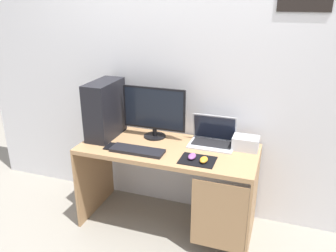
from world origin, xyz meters
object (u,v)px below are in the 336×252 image
object	(u,v)px
laptop	(213,139)
cell_phone	(111,146)
monitor	(154,112)
keyboard	(137,150)
mouse_left	(192,156)
pc_tower	(105,109)
projector	(246,143)
mouse_right	(204,160)

from	to	relation	value
laptop	cell_phone	bearing A→B (deg)	-156.79
monitor	cell_phone	xyz separation A→B (m)	(-0.26, -0.30, -0.22)
keyboard	mouse_left	world-z (taller)	mouse_left
laptop	mouse_left	size ratio (longest dim) A/B	3.72
pc_tower	mouse_left	size ratio (longest dim) A/B	4.96
projector	mouse_right	world-z (taller)	projector
keyboard	mouse_right	size ratio (longest dim) A/B	4.38
laptop	keyboard	xyz separation A→B (m)	(-0.51, -0.34, -0.04)
mouse_left	mouse_right	xyz separation A→B (m)	(0.09, -0.03, 0.00)
mouse_right	keyboard	bearing A→B (deg)	179.46
keyboard	projector	bearing A→B (deg)	22.65
pc_tower	mouse_right	distance (m)	0.96
cell_phone	projector	bearing A→B (deg)	16.92
mouse_left	mouse_right	bearing A→B (deg)	-14.74
laptop	mouse_left	distance (m)	0.33
projector	pc_tower	bearing A→B (deg)	-174.28
pc_tower	laptop	world-z (taller)	pc_tower
pc_tower	keyboard	distance (m)	0.49
pc_tower	mouse_right	world-z (taller)	pc_tower
keyboard	laptop	bearing A→B (deg)	33.36
monitor	mouse_right	bearing A→B (deg)	-32.32
pc_tower	keyboard	size ratio (longest dim) A/B	1.13
keyboard	mouse_right	distance (m)	0.53
monitor	projector	xyz separation A→B (m)	(0.76, 0.01, -0.18)
mouse_right	projector	bearing A→B (deg)	52.52
pc_tower	projector	xyz separation A→B (m)	(1.16, 0.12, -0.19)
mouse_right	monitor	bearing A→B (deg)	147.68
mouse_right	cell_phone	distance (m)	0.77
pc_tower	mouse_left	world-z (taller)	pc_tower
mouse_left	cell_phone	xyz separation A→B (m)	(-0.67, -0.00, -0.02)
monitor	pc_tower	bearing A→B (deg)	-164.91
pc_tower	projector	distance (m)	1.18
pc_tower	keyboard	xyz separation A→B (m)	(0.38, -0.21, -0.23)
laptop	cell_phone	distance (m)	0.82
monitor	keyboard	xyz separation A→B (m)	(-0.02, -0.32, -0.22)
monitor	laptop	size ratio (longest dim) A/B	1.51
pc_tower	monitor	bearing A→B (deg)	15.09
pc_tower	projector	world-z (taller)	pc_tower
mouse_left	monitor	bearing A→B (deg)	144.33
keyboard	mouse_left	size ratio (longest dim) A/B	4.38
laptop	projector	xyz separation A→B (m)	(0.26, -0.01, 0.00)
laptop	projector	bearing A→B (deg)	-2.90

